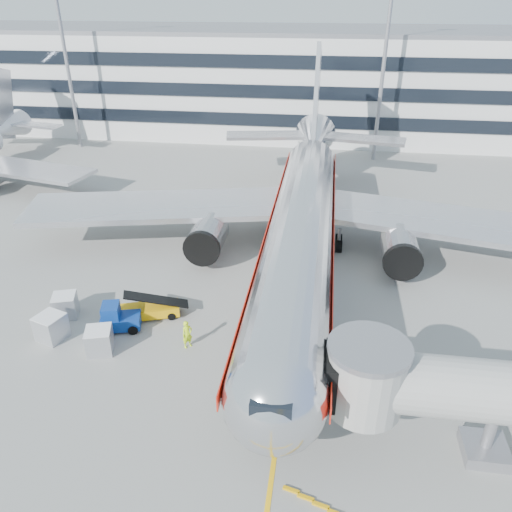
# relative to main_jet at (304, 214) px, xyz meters

# --- Properties ---
(ground) EXTENTS (180.00, 180.00, 0.00)m
(ground) POSITION_rel_main_jet_xyz_m (0.00, -11.72, -4.23)
(ground) COLOR gray
(ground) RESTS_ON ground
(lead_in_line) EXTENTS (0.25, 70.00, 0.01)m
(lead_in_line) POSITION_rel_main_jet_xyz_m (0.00, -1.72, -4.23)
(lead_in_line) COLOR #FEB90D
(lead_in_line) RESTS_ON ground
(main_jet) EXTENTS (50.95, 48.70, 16.06)m
(main_jet) POSITION_rel_main_jet_xyz_m (0.00, 0.00, 0.00)
(main_jet) COLOR silver
(main_jet) RESTS_ON ground
(terminal) EXTENTS (150.00, 24.25, 15.60)m
(terminal) POSITION_rel_main_jet_xyz_m (0.00, 46.23, 3.57)
(terminal) COLOR silver
(terminal) RESTS_ON ground
(light_mast_west) EXTENTS (2.40, 1.20, 25.45)m
(light_mast_west) POSITION_rel_main_jet_xyz_m (-35.00, 30.28, 10.64)
(light_mast_west) COLOR gray
(light_mast_west) RESTS_ON ground
(light_mast_centre) EXTENTS (2.40, 1.20, 25.45)m
(light_mast_centre) POSITION_rel_main_jet_xyz_m (8.00, 30.28, 10.64)
(light_mast_centre) COLOR gray
(light_mast_centre) RESTS_ON ground
(belt_loader) EXTENTS (4.54, 2.85, 2.13)m
(belt_loader) POSITION_rel_main_jet_xyz_m (-10.28, -10.51, -3.63)
(belt_loader) COLOR #E1A009
(belt_loader) RESTS_ON ground
(baggage_tug) EXTENTS (2.97, 2.28, 2.00)m
(baggage_tug) POSITION_rel_main_jet_xyz_m (-11.91, -12.24, -3.36)
(baggage_tug) COLOR navy
(baggage_tug) RESTS_ON ground
(cargo_container_left) EXTENTS (2.13, 2.13, 1.79)m
(cargo_container_left) POSITION_rel_main_jet_xyz_m (-15.94, -13.86, -3.34)
(cargo_container_left) COLOR #ADB0B5
(cargo_container_left) RESTS_ON ground
(cargo_container_right) EXTENTS (2.01, 2.01, 1.69)m
(cargo_container_right) POSITION_rel_main_jet_xyz_m (-16.27, -11.22, -3.38)
(cargo_container_right) COLOR #ADB0B5
(cargo_container_right) RESTS_ON ground
(cargo_container_front) EXTENTS (2.00, 2.00, 1.71)m
(cargo_container_front) POSITION_rel_main_jet_xyz_m (-12.15, -14.73, -3.38)
(cargo_container_front) COLOR #ADB0B5
(cargo_container_front) RESTS_ON ground
(ramp_worker) EXTENTS (0.85, 0.84, 1.98)m
(ramp_worker) POSITION_rel_main_jet_xyz_m (-6.64, -13.45, -3.24)
(ramp_worker) COLOR #CEFB1A
(ramp_worker) RESTS_ON ground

